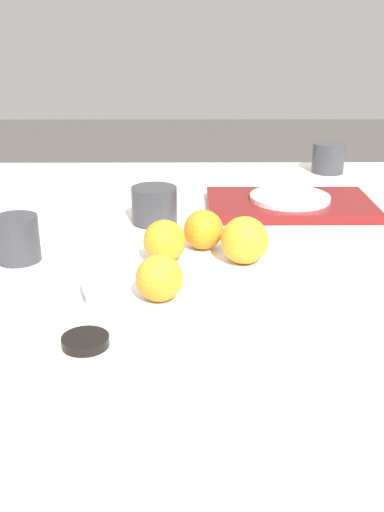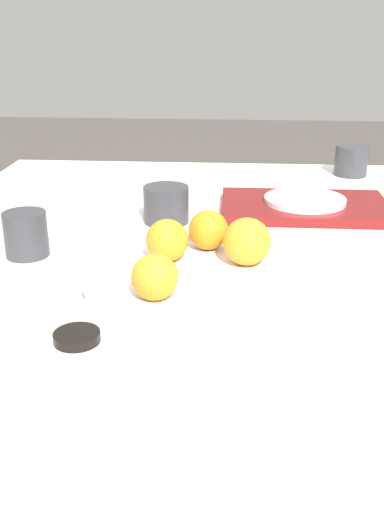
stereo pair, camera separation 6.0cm
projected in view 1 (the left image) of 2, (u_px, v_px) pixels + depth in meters
table at (246, 391)px, 1.29m from camera, size 1.31×1.03×0.77m
fruit_platter at (192, 277)px, 0.88m from camera, size 0.32×0.32×0.03m
orange_0 at (164, 241)px, 0.91m from camera, size 0.07×0.07×0.07m
orange_1 at (245, 240)px, 0.90m from camera, size 0.07×0.07×0.07m
orange_2 at (159, 278)px, 0.78m from camera, size 0.06×0.06×0.06m
orange_3 at (203, 230)px, 0.96m from camera, size 0.06×0.06×0.06m
serving_tray at (289, 205)px, 1.23m from camera, size 0.34×0.21×0.02m
side_plate at (290, 198)px, 1.23m from camera, size 0.16×0.16×0.01m
cup_0 at (17, 239)px, 0.97m from camera, size 0.07×0.07×0.08m
cup_1 at (328, 158)px, 1.51m from camera, size 0.08×0.08×0.07m
cup_2 at (154, 205)px, 1.15m from camera, size 0.09×0.09×0.07m
soy_dish at (85, 341)px, 0.73m from camera, size 0.06×0.06×0.01m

